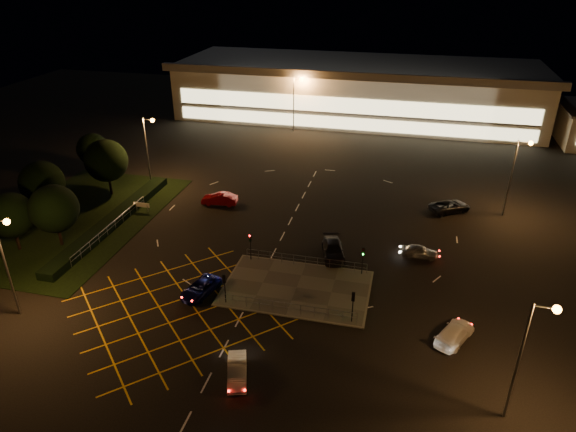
% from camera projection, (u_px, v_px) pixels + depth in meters
% --- Properties ---
extents(ground, '(180.00, 180.00, 0.00)m').
position_uv_depth(ground, '(282.00, 275.00, 53.17)').
color(ground, black).
rests_on(ground, ground).
extents(pedestrian_island, '(14.00, 9.00, 0.12)m').
position_uv_depth(pedestrian_island, '(297.00, 288.00, 50.99)').
color(pedestrian_island, '#4C4944').
rests_on(pedestrian_island, ground).
extents(grass_verge, '(18.00, 30.00, 0.08)m').
position_uv_depth(grass_verge, '(78.00, 220.00, 64.27)').
color(grass_verge, black).
rests_on(grass_verge, ground).
extents(hedge, '(2.00, 26.00, 1.00)m').
position_uv_depth(hedge, '(113.00, 221.00, 63.00)').
color(hedge, black).
rests_on(hedge, ground).
extents(supermarket, '(72.00, 26.50, 10.50)m').
position_uv_depth(supermarket, '(357.00, 89.00, 104.45)').
color(supermarket, beige).
rests_on(supermarket, ground).
extents(streetlight_sw, '(1.78, 0.56, 10.03)m').
position_uv_depth(streetlight_sw, '(6.00, 253.00, 44.36)').
color(streetlight_sw, slate).
rests_on(streetlight_sw, ground).
extents(streetlight_se, '(1.78, 0.56, 10.03)m').
position_uv_depth(streetlight_se, '(530.00, 346.00, 33.76)').
color(streetlight_se, slate).
rests_on(streetlight_se, ground).
extents(streetlight_nw, '(1.78, 0.56, 10.03)m').
position_uv_depth(streetlight_nw, '(149.00, 142.00, 70.78)').
color(streetlight_nw, slate).
rests_on(streetlight_nw, ground).
extents(streetlight_ne, '(1.78, 0.56, 10.03)m').
position_uv_depth(streetlight_ne, '(517.00, 167.00, 62.37)').
color(streetlight_ne, slate).
rests_on(streetlight_ne, ground).
extents(streetlight_far_left, '(1.78, 0.56, 10.03)m').
position_uv_depth(streetlight_far_left, '(296.00, 97.00, 93.82)').
color(streetlight_far_left, slate).
rests_on(streetlight_far_left, ground).
extents(streetlight_far_right, '(1.78, 0.56, 10.03)m').
position_uv_depth(streetlight_far_right, '(528.00, 108.00, 87.10)').
color(streetlight_far_right, slate).
rests_on(streetlight_far_right, ground).
extents(signal_sw, '(0.28, 0.30, 3.15)m').
position_uv_depth(signal_sw, '(225.00, 283.00, 47.75)').
color(signal_sw, black).
rests_on(signal_sw, pedestrian_island).
extents(signal_se, '(0.28, 0.30, 3.15)m').
position_uv_depth(signal_se, '(353.00, 301.00, 45.22)').
color(signal_se, black).
rests_on(signal_se, pedestrian_island).
extents(signal_nw, '(0.28, 0.30, 3.15)m').
position_uv_depth(signal_nw, '(250.00, 241.00, 54.67)').
color(signal_nw, black).
rests_on(signal_nw, pedestrian_island).
extents(signal_ne, '(0.28, 0.30, 3.15)m').
position_uv_depth(signal_ne, '(363.00, 255.00, 52.14)').
color(signal_ne, black).
rests_on(signal_ne, pedestrian_island).
extents(tree_a, '(5.04, 5.04, 6.86)m').
position_uv_depth(tree_a, '(11.00, 215.00, 55.81)').
color(tree_a, black).
rests_on(tree_a, ground).
extents(tree_b, '(5.40, 5.40, 7.35)m').
position_uv_depth(tree_b, '(42.00, 183.00, 63.03)').
color(tree_b, black).
rests_on(tree_b, ground).
extents(tree_c, '(5.76, 5.76, 7.84)m').
position_uv_depth(tree_c, '(106.00, 161.00, 68.98)').
color(tree_c, black).
rests_on(tree_c, ground).
extents(tree_d, '(4.68, 4.68, 6.37)m').
position_uv_depth(tree_d, '(93.00, 149.00, 75.86)').
color(tree_d, black).
rests_on(tree_d, ground).
extents(tree_e, '(5.40, 5.40, 7.35)m').
position_uv_depth(tree_e, '(54.00, 209.00, 56.56)').
color(tree_e, black).
rests_on(tree_e, ground).
extents(car_queue_white, '(2.67, 4.39, 1.37)m').
position_uv_depth(car_queue_white, '(237.00, 371.00, 39.94)').
color(car_queue_white, '#BCBCBC').
rests_on(car_queue_white, ground).
extents(car_left_blue, '(3.30, 5.12, 1.31)m').
position_uv_depth(car_left_blue, '(200.00, 288.00, 49.91)').
color(car_left_blue, '#0D1050').
rests_on(car_left_blue, ground).
extents(car_far_dkgrey, '(3.53, 5.77, 1.56)m').
position_uv_depth(car_far_dkgrey, '(333.00, 250.00, 56.20)').
color(car_far_dkgrey, black).
rests_on(car_far_dkgrey, ground).
extents(car_right_silver, '(3.96, 1.61, 1.34)m').
position_uv_depth(car_right_silver, '(420.00, 251.00, 56.10)').
color(car_right_silver, '#AFB2B7').
rests_on(car_right_silver, ground).
extents(car_circ_red, '(4.91, 2.17, 1.57)m').
position_uv_depth(car_circ_red, '(220.00, 199.00, 67.99)').
color(car_circ_red, maroon).
rests_on(car_circ_red, ground).
extents(car_east_grey, '(5.86, 5.02, 1.50)m').
position_uv_depth(car_east_grey, '(450.00, 206.00, 66.02)').
color(car_east_grey, black).
rests_on(car_east_grey, ground).
extents(car_approach_white, '(4.04, 5.29, 1.43)m').
position_uv_depth(car_approach_white, '(455.00, 333.00, 43.87)').
color(car_approach_white, silver).
rests_on(car_approach_white, ground).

